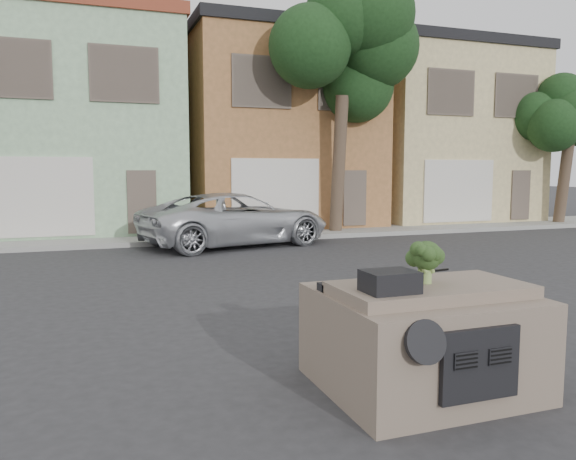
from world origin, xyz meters
TOP-DOWN VIEW (x-y plane):
  - ground_plane at (0.00, 0.00)m, footprint 120.00×120.00m
  - sidewalk at (0.00, 10.50)m, footprint 40.00×3.00m
  - townhouse_mint at (-3.50, 14.50)m, footprint 7.20×8.20m
  - townhouse_tan at (4.00, 14.50)m, footprint 7.20×8.20m
  - townhouse_beige at (11.50, 14.50)m, footprint 7.20×8.20m
  - silver_pickup at (1.00, 8.36)m, footprint 6.18×3.93m
  - tree_near at (5.00, 9.80)m, footprint 4.40×4.00m
  - tree_far at (15.00, 9.80)m, footprint 3.20×3.00m
  - car_dashboard at (0.00, -3.00)m, footprint 2.00×1.80m
  - instrument_hump at (-0.58, -3.35)m, footprint 0.48×0.38m
  - wiper_arm at (0.28, -2.62)m, footprint 0.69×0.15m
  - broccoli at (-0.03, -3.11)m, footprint 0.41×0.41m

SIDE VIEW (x-z plane):
  - ground_plane at x=0.00m, z-range 0.00..0.00m
  - silver_pickup at x=1.00m, z-range -0.79..0.79m
  - sidewalk at x=0.00m, z-range 0.00..0.15m
  - car_dashboard at x=0.00m, z-range 0.00..1.12m
  - wiper_arm at x=0.28m, z-range 1.12..1.14m
  - instrument_hump at x=-0.58m, z-range 1.12..1.32m
  - broccoli at x=-0.03m, z-range 1.12..1.56m
  - tree_far at x=15.00m, z-range 0.00..6.00m
  - townhouse_mint at x=-3.50m, z-range 0.00..7.55m
  - townhouse_tan at x=4.00m, z-range 0.00..7.55m
  - townhouse_beige at x=11.50m, z-range 0.00..7.55m
  - tree_near at x=5.00m, z-range 0.00..8.50m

